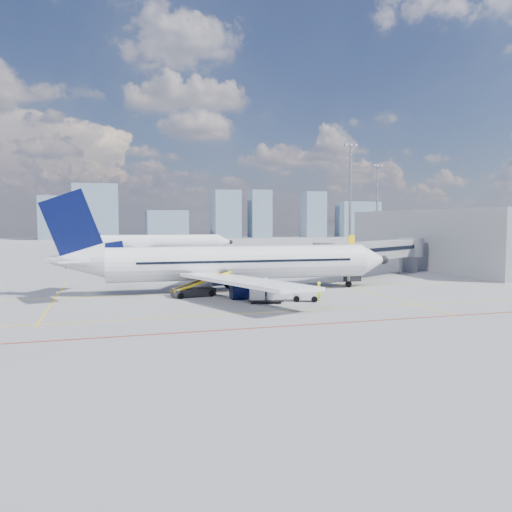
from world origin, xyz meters
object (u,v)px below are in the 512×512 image
(cargo_dolly, at_px, (266,293))
(ramp_worker, at_px, (319,291))
(main_aircraft, at_px, (226,264))
(second_aircraft, at_px, (150,243))
(baggage_tug, at_px, (304,293))
(belt_loader, at_px, (195,290))

(cargo_dolly, distance_m, ramp_worker, 5.58)
(main_aircraft, distance_m, second_aircraft, 57.18)
(ramp_worker, bearing_deg, cargo_dolly, 84.65)
(second_aircraft, relative_size, baggage_tug, 13.20)
(baggage_tug, bearing_deg, main_aircraft, 147.62)
(main_aircraft, relative_size, ramp_worker, 20.49)
(baggage_tug, xyz_separation_m, cargo_dolly, (-4.13, -0.03, 0.22))
(cargo_dolly, bearing_deg, belt_loader, 147.13)
(main_aircraft, bearing_deg, baggage_tug, -54.07)
(cargo_dolly, relative_size, ramp_worker, 1.87)
(second_aircraft, xyz_separation_m, baggage_tug, (10.38, -66.16, -2.41))
(main_aircraft, distance_m, baggage_tug, 11.23)
(main_aircraft, height_order, second_aircraft, main_aircraft)
(main_aircraft, height_order, belt_loader, main_aircraft)
(main_aircraft, height_order, ramp_worker, main_aircraft)
(main_aircraft, distance_m, ramp_worker, 12.34)
(second_aircraft, distance_m, belt_loader, 59.98)
(cargo_dolly, xyz_separation_m, ramp_worker, (5.57, -0.38, -0.05))
(second_aircraft, xyz_separation_m, belt_loader, (0.25, -59.93, -2.53))
(cargo_dolly, height_order, ramp_worker, ramp_worker)
(second_aircraft, bearing_deg, belt_loader, -86.62)
(baggage_tug, xyz_separation_m, ramp_worker, (1.44, -0.40, 0.17))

